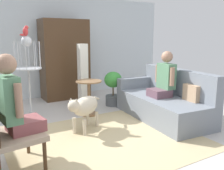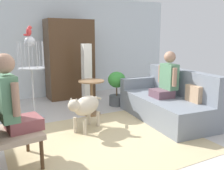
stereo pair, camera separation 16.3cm
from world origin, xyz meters
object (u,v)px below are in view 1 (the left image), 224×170
at_px(couch, 164,102).
at_px(person_on_armchair, 14,101).
at_px(parrot, 25,31).
at_px(potted_plant, 113,86).
at_px(armchair, 2,129).
at_px(armoire_cabinet, 65,60).
at_px(round_end_table, 89,94).
at_px(column_lamp, 83,76).
at_px(dog, 85,107).
at_px(bird_cage_stand, 29,72).
at_px(person_on_couch, 164,78).

bearing_deg(couch, person_on_armchair, -169.64).
xyz_separation_m(parrot, potted_plant, (1.80, 0.07, -1.17)).
distance_m(armchair, armoire_cabinet, 3.48).
bearing_deg(armoire_cabinet, round_end_table, -93.74).
bearing_deg(couch, armoire_cabinet, 113.26).
bearing_deg(column_lamp, dog, -113.37).
height_order(dog, bird_cage_stand, bird_cage_stand).
xyz_separation_m(bird_cage_stand, column_lamp, (1.23, 0.40, -0.21)).
relative_size(person_on_couch, bird_cage_stand, 0.55).
xyz_separation_m(person_on_armchair, bird_cage_stand, (0.52, 1.63, 0.08)).
xyz_separation_m(dog, bird_cage_stand, (-0.63, 0.99, 0.48)).
bearing_deg(parrot, dog, -57.34).
xyz_separation_m(parrot, armoire_cabinet, (1.15, 1.29, -0.64)).
bearing_deg(dog, person_on_armchair, -150.87).
bearing_deg(armchair, potted_plant, 34.85).
xyz_separation_m(dog, column_lamp, (0.60, 1.39, 0.27)).
distance_m(round_end_table, potted_plant, 0.82).
xyz_separation_m(couch, armchair, (-2.86, -0.51, 0.19)).
distance_m(armchair, potted_plant, 3.00).
bearing_deg(potted_plant, person_on_couch, -74.07).
relative_size(bird_cage_stand, potted_plant, 2.01).
bearing_deg(person_on_couch, person_on_armchair, -170.00).
relative_size(person_on_armchair, parrot, 5.03).
height_order(couch, potted_plant, couch).
distance_m(person_on_armchair, potted_plant, 2.90).
relative_size(dog, column_lamp, 0.57).
distance_m(potted_plant, armoire_cabinet, 1.47).
relative_size(couch, person_on_armchair, 2.24).
xyz_separation_m(armchair, column_lamp, (1.90, 2.05, 0.17)).
distance_m(armchair, round_end_table, 2.20).
xyz_separation_m(person_on_couch, parrot, (-2.15, 1.16, 0.84)).
relative_size(armchair, person_on_couch, 1.04).
bearing_deg(potted_plant, armoire_cabinet, 118.03).
height_order(armchair, round_end_table, armchair).
bearing_deg(potted_plant, armchair, -145.15).
height_order(person_on_couch, dog, person_on_couch).
relative_size(couch, parrot, 11.24).
distance_m(person_on_armchair, column_lamp, 2.68).
height_order(person_on_armchair, dog, person_on_armchair).
height_order(parrot, armoire_cabinet, armoire_cabinet).
bearing_deg(person_on_armchair, potted_plant, 36.21).
bearing_deg(dog, person_on_couch, -6.41).
relative_size(armchair, dog, 1.12).
relative_size(parrot, column_lamp, 0.13).
relative_size(couch, armoire_cabinet, 1.06).
relative_size(person_on_couch, armoire_cabinet, 0.43).
height_order(armchair, person_on_couch, person_on_couch).
bearing_deg(armoire_cabinet, armchair, -121.78).
relative_size(couch, dog, 2.62).
bearing_deg(person_on_couch, armchair, -170.15).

